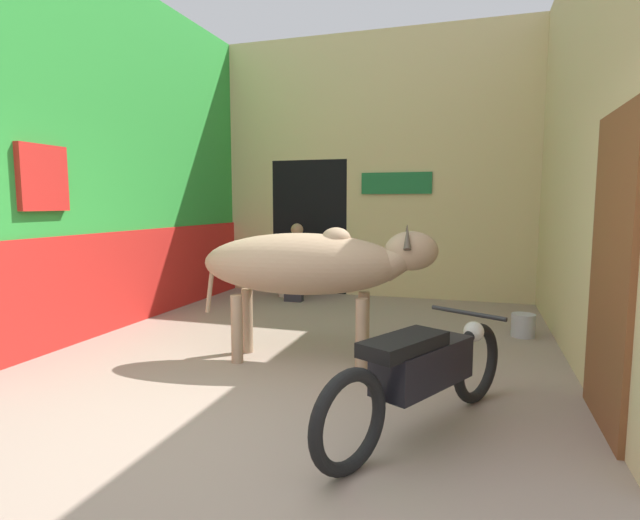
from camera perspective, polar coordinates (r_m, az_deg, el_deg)
ground_plane at (r=3.51m, az=-12.26°, el=-18.92°), size 30.00×30.00×0.00m
wall_left_shopfront at (r=6.75m, az=-21.02°, el=10.41°), size 0.25×5.13×4.15m
wall_back_with_doorway at (r=8.36m, az=3.77°, el=8.08°), size 4.95×0.93×4.15m
wall_right_with_door at (r=5.38m, az=28.23°, el=11.61°), size 0.22×5.13×4.15m
cow at (r=4.67m, az=-0.99°, el=-0.58°), size 2.25×0.90×1.32m
motorcycle_near at (r=3.37m, az=11.64°, el=-12.34°), size 1.03×1.84×0.73m
shopkeeper_seated at (r=7.70m, az=-2.72°, el=-0.10°), size 0.39×0.33×1.19m
plastic_stool at (r=8.05m, az=-4.01°, el=-2.72°), size 0.31×0.31×0.38m
bucket at (r=6.10m, az=22.19°, el=-6.92°), size 0.26×0.26×0.26m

